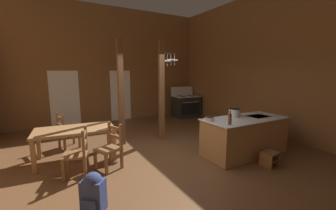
{
  "coord_description": "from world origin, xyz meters",
  "views": [
    {
      "loc": [
        -2.22,
        -4.19,
        2.03
      ],
      "look_at": [
        0.46,
        0.54,
        1.16
      ],
      "focal_mm": 22.6,
      "sensor_mm": 36.0,
      "label": 1
    }
  ],
  "objects_px": {
    "ladderback_chair_near_window": "(78,153)",
    "backpack": "(93,191)",
    "ladderback_chair_at_table_end": "(110,147)",
    "stockpot_on_counter": "(234,113)",
    "dining_table": "(75,132)",
    "stove_range": "(186,106)",
    "bottle_tall_on_counter": "(230,119)",
    "ladderback_chair_by_post": "(67,132)",
    "step_stool": "(270,157)",
    "kitchen_island": "(244,136)",
    "mixing_bowl_on_counter": "(210,119)"
  },
  "relations": [
    {
      "from": "stockpot_on_counter",
      "to": "ladderback_chair_at_table_end",
      "type": "bearing_deg",
      "value": 168.85
    },
    {
      "from": "kitchen_island",
      "to": "mixing_bowl_on_counter",
      "type": "relative_size",
      "value": 10.21
    },
    {
      "from": "dining_table",
      "to": "backpack",
      "type": "xyz_separation_m",
      "value": [
        -0.01,
        -2.11,
        -0.34
      ]
    },
    {
      "from": "step_stool",
      "to": "mixing_bowl_on_counter",
      "type": "bearing_deg",
      "value": 131.78
    },
    {
      "from": "dining_table",
      "to": "mixing_bowl_on_counter",
      "type": "height_order",
      "value": "mixing_bowl_on_counter"
    },
    {
      "from": "ladderback_chair_by_post",
      "to": "bottle_tall_on_counter",
      "type": "bearing_deg",
      "value": -43.68
    },
    {
      "from": "ladderback_chair_near_window",
      "to": "dining_table",
      "type": "bearing_deg",
      "value": 86.57
    },
    {
      "from": "kitchen_island",
      "to": "ladderback_chair_near_window",
      "type": "relative_size",
      "value": 2.28
    },
    {
      "from": "stove_range",
      "to": "bottle_tall_on_counter",
      "type": "distance_m",
      "value": 5.09
    },
    {
      "from": "ladderback_chair_by_post",
      "to": "stockpot_on_counter",
      "type": "bearing_deg",
      "value": -32.5
    },
    {
      "from": "kitchen_island",
      "to": "ladderback_chair_at_table_end",
      "type": "height_order",
      "value": "ladderback_chair_at_table_end"
    },
    {
      "from": "ladderback_chair_by_post",
      "to": "ladderback_chair_at_table_end",
      "type": "bearing_deg",
      "value": -68.18
    },
    {
      "from": "stockpot_on_counter",
      "to": "stove_range",
      "type": "bearing_deg",
      "value": 71.7
    },
    {
      "from": "kitchen_island",
      "to": "dining_table",
      "type": "bearing_deg",
      "value": 155.72
    },
    {
      "from": "stove_range",
      "to": "mixing_bowl_on_counter",
      "type": "distance_m",
      "value": 4.68
    },
    {
      "from": "ladderback_chair_near_window",
      "to": "stockpot_on_counter",
      "type": "distance_m",
      "value": 3.68
    },
    {
      "from": "stove_range",
      "to": "step_stool",
      "type": "xyz_separation_m",
      "value": [
        -1.29,
        -5.11,
        -0.3
      ]
    },
    {
      "from": "dining_table",
      "to": "mixing_bowl_on_counter",
      "type": "relative_size",
      "value": 8.36
    },
    {
      "from": "bottle_tall_on_counter",
      "to": "kitchen_island",
      "type": "bearing_deg",
      "value": 18.57
    },
    {
      "from": "dining_table",
      "to": "ladderback_chair_by_post",
      "type": "distance_m",
      "value": 0.95
    },
    {
      "from": "ladderback_chair_by_post",
      "to": "step_stool",
      "type": "bearing_deg",
      "value": -41.74
    },
    {
      "from": "ladderback_chair_at_table_end",
      "to": "bottle_tall_on_counter",
      "type": "bearing_deg",
      "value": -25.72
    },
    {
      "from": "stockpot_on_counter",
      "to": "kitchen_island",
      "type": "bearing_deg",
      "value": -61.49
    },
    {
      "from": "ladderback_chair_near_window",
      "to": "backpack",
      "type": "xyz_separation_m",
      "value": [
        0.04,
        -1.26,
        -0.14
      ]
    },
    {
      "from": "ladderback_chair_at_table_end",
      "to": "dining_table",
      "type": "bearing_deg",
      "value": 124.82
    },
    {
      "from": "ladderback_chair_near_window",
      "to": "backpack",
      "type": "bearing_deg",
      "value": -87.98
    },
    {
      "from": "stove_range",
      "to": "ladderback_chair_at_table_end",
      "type": "xyz_separation_m",
      "value": [
        -4.33,
        -3.53,
        -0.03
      ]
    },
    {
      "from": "stove_range",
      "to": "ladderback_chair_near_window",
      "type": "bearing_deg",
      "value": -144.41
    },
    {
      "from": "bottle_tall_on_counter",
      "to": "ladderback_chair_by_post",
      "type": "bearing_deg",
      "value": 136.32
    },
    {
      "from": "ladderback_chair_at_table_end",
      "to": "ladderback_chair_near_window",
      "type": "bearing_deg",
      "value": -178.14
    },
    {
      "from": "backpack",
      "to": "bottle_tall_on_counter",
      "type": "relative_size",
      "value": 1.97
    },
    {
      "from": "stockpot_on_counter",
      "to": "dining_table",
      "type": "bearing_deg",
      "value": 158.24
    },
    {
      "from": "backpack",
      "to": "mixing_bowl_on_counter",
      "type": "bearing_deg",
      "value": 13.9
    },
    {
      "from": "kitchen_island",
      "to": "ladderback_chair_by_post",
      "type": "bearing_deg",
      "value": 145.82
    },
    {
      "from": "step_stool",
      "to": "ladderback_chair_by_post",
      "type": "bearing_deg",
      "value": 138.26
    },
    {
      "from": "backpack",
      "to": "mixing_bowl_on_counter",
      "type": "distance_m",
      "value": 2.89
    },
    {
      "from": "kitchen_island",
      "to": "stove_range",
      "type": "distance_m",
      "value": 4.52
    },
    {
      "from": "stove_range",
      "to": "dining_table",
      "type": "height_order",
      "value": "stove_range"
    },
    {
      "from": "ladderback_chair_at_table_end",
      "to": "stockpot_on_counter",
      "type": "xyz_separation_m",
      "value": [
        2.97,
        -0.59,
        0.55
      ]
    },
    {
      "from": "ladderback_chair_near_window",
      "to": "stockpot_on_counter",
      "type": "xyz_separation_m",
      "value": [
        3.59,
        -0.56,
        0.55
      ]
    },
    {
      "from": "stove_range",
      "to": "bottle_tall_on_counter",
      "type": "relative_size",
      "value": 4.36
    },
    {
      "from": "ladderback_chair_near_window",
      "to": "backpack",
      "type": "distance_m",
      "value": 1.27
    },
    {
      "from": "dining_table",
      "to": "ladderback_chair_at_table_end",
      "type": "bearing_deg",
      "value": -55.18
    },
    {
      "from": "step_stool",
      "to": "ladderback_chair_by_post",
      "type": "distance_m",
      "value": 5.02
    },
    {
      "from": "kitchen_island",
      "to": "ladderback_chair_by_post",
      "type": "relative_size",
      "value": 2.28
    },
    {
      "from": "dining_table",
      "to": "stockpot_on_counter",
      "type": "bearing_deg",
      "value": -21.76
    },
    {
      "from": "kitchen_island",
      "to": "mixing_bowl_on_counter",
      "type": "xyz_separation_m",
      "value": [
        -0.94,
        0.23,
        0.49
      ]
    },
    {
      "from": "kitchen_island",
      "to": "bottle_tall_on_counter",
      "type": "xyz_separation_m",
      "value": [
        -0.81,
        -0.27,
        0.57
      ]
    },
    {
      "from": "ladderback_chair_by_post",
      "to": "dining_table",
      "type": "bearing_deg",
      "value": -82.31
    },
    {
      "from": "stockpot_on_counter",
      "to": "step_stool",
      "type": "bearing_deg",
      "value": -85.89
    }
  ]
}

